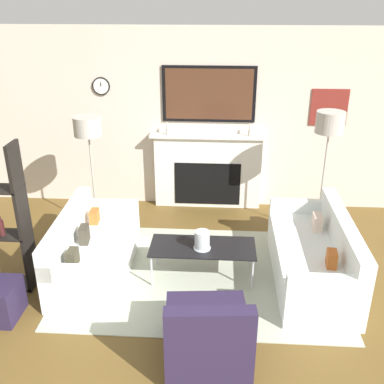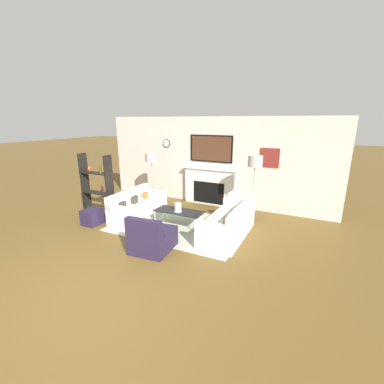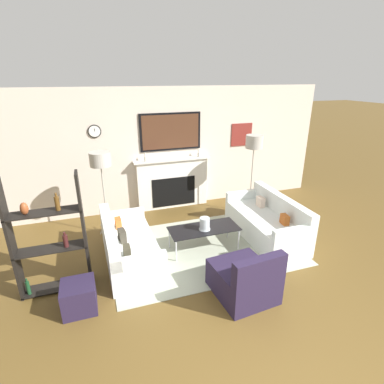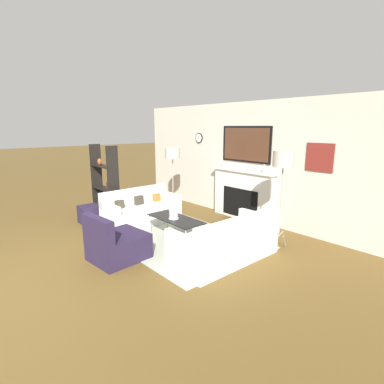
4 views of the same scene
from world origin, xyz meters
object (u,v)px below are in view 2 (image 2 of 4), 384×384
Objects in this scene: armchair at (152,239)px; coffee_table at (179,212)px; couch_left at (137,208)px; floor_lamp_right at (255,162)px; shelf_unit at (97,187)px; ottoman at (92,217)px; couch_right at (229,224)px; floor_lamp_left at (152,158)px; hurricane_candle at (178,208)px.

coffee_table is (-0.10, 1.32, 0.13)m from armchair.
floor_lamp_right is at bearing 21.17° from couch_left.
floor_lamp_right is (1.55, 1.15, 1.19)m from coffee_table.
shelf_unit is 4.07× the size of ottoman.
armchair is at bearing -22.04° from shelf_unit.
armchair is 2.74m from shelf_unit.
floor_lamp_right is (2.87, 1.11, 1.31)m from couch_left.
floor_lamp_right reaches higher than armchair.
couch_left is 4.01× the size of ottoman.
couch_right is 2.04× the size of armchair.
floor_lamp_left is (-0.25, 1.11, 1.20)m from couch_left.
floor_lamp_left is at bearing 158.83° from couch_right.
armchair is 0.73× the size of coffee_table.
shelf_unit is (-2.39, -0.31, 0.43)m from coffee_table.
couch_right is at bearing 3.44° from hurricane_candle.
floor_lamp_right is (0.26, 1.11, 1.29)m from couch_right.
floor_lamp_left is 1.79m from shelf_unit.
couch_left is 1.04× the size of floor_lamp_left.
floor_lamp_right is at bearing 77.07° from couch_right.
floor_lamp_left reaches higher than ottoman.
coffee_table is at bearing -36.09° from floor_lamp_left.
floor_lamp_right reaches higher than couch_left.
coffee_table is at bearing -1.44° from couch_left.
floor_lamp_left is 2.43m from ottoman.
couch_right reaches higher than armchair.
coffee_table is 5.56× the size of hurricane_candle.
ottoman is at bearing -151.09° from floor_lamp_right.
floor_lamp_right is at bearing 0.00° from floor_lamp_left.
floor_lamp_left reaches higher than coffee_table.
shelf_unit is (-0.82, -1.45, -0.65)m from floor_lamp_left.
coffee_table is 2.23m from floor_lamp_left.
ottoman is (-2.18, 0.46, -0.06)m from armchair.
coffee_table is 2.88× the size of ottoman.
hurricane_candle is 2.42m from shelf_unit.
armchair reaches higher than couch_left.
couch_left is 1.33m from coffee_table.
couch_left is 1.17m from ottoman.
floor_lamp_right is 1.02× the size of shelf_unit.
couch_right is at bearing -102.93° from floor_lamp_right.
shelf_unit is at bearing 119.50° from ottoman.
floor_lamp_right is 4.37m from ottoman.
ottoman is (0.31, -0.55, -0.62)m from shelf_unit.
floor_lamp_right reaches higher than floor_lamp_left.
floor_lamp_left is at bearing 142.81° from hurricane_candle.
coffee_table is 0.71× the size of shelf_unit.
armchair is at bearing -131.56° from couch_right.
couch_left is 1.89× the size of armchair.
floor_lamp_right is at bearing 28.91° from ottoman.
hurricane_candle is at bearing 6.31° from shelf_unit.
couch_left reaches higher than ottoman.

